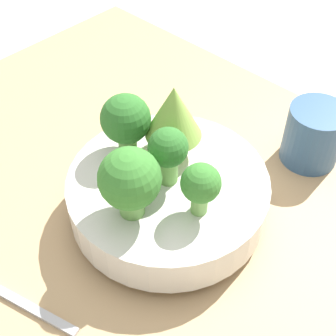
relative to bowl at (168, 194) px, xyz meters
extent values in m
plane|color=beige|center=(-0.03, 0.01, -0.08)|extent=(6.00, 6.00, 0.00)
cube|color=tan|center=(-0.03, 0.01, -0.06)|extent=(0.89, 0.66, 0.04)
cylinder|color=silver|center=(0.00, 0.00, -0.03)|extent=(0.11, 0.11, 0.01)
cylinder|color=silver|center=(0.00, 0.00, 0.00)|extent=(0.25, 0.25, 0.05)
cylinder|color=#6BA34C|center=(0.00, 0.00, 0.05)|extent=(0.02, 0.02, 0.04)
sphere|color=#2D6B28|center=(0.00, 0.00, 0.08)|extent=(0.05, 0.05, 0.05)
cylinder|color=#7AB256|center=(-0.03, 0.04, 0.04)|extent=(0.02, 0.02, 0.03)
cone|color=#84AD47|center=(-0.03, 0.04, 0.09)|extent=(0.07, 0.07, 0.07)
cylinder|color=#6BA34C|center=(-0.07, 0.00, 0.04)|extent=(0.02, 0.02, 0.03)
sphere|color=#2D6B28|center=(-0.07, 0.00, 0.08)|extent=(0.06, 0.06, 0.06)
cylinder|color=#7AB256|center=(0.06, -0.01, 0.04)|extent=(0.02, 0.02, 0.03)
sphere|color=#387A2D|center=(0.06, -0.01, 0.07)|extent=(0.05, 0.05, 0.05)
cylinder|color=#6BA34C|center=(0.00, -0.06, 0.04)|extent=(0.03, 0.03, 0.03)
sphere|color=#387A2D|center=(0.00, -0.06, 0.08)|extent=(0.07, 0.07, 0.07)
cylinder|color=#33567F|center=(0.08, 0.22, 0.01)|extent=(0.08, 0.08, 0.09)
cube|color=#B2B2B7|center=(-0.05, -0.21, -0.04)|extent=(0.18, 0.06, 0.01)
camera|label=1|loc=(0.27, -0.28, 0.45)|focal=50.00mm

